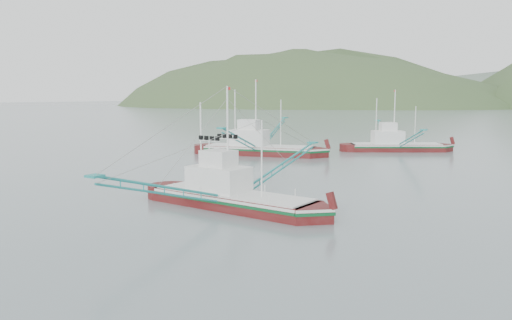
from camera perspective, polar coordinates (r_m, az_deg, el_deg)
The scene contains 5 objects.
ground at distance 38.81m, azimuth -4.72°, elevation -5.66°, with size 1200.00×1200.00×0.00m, color slate.
main_boat at distance 39.17m, azimuth -2.96°, elevation -3.34°, with size 14.13×25.19×10.20m.
bg_boat_far at distance 81.82m, azimuth 15.71°, elevation 2.51°, with size 17.48×23.52×10.40m.
bg_boat_left at distance 73.70m, azimuth 0.26°, elevation 2.28°, with size 16.88×29.04×11.96m.
headland_left at distance 439.83m, azimuth 4.60°, elevation 6.21°, with size 448.00×308.00×210.00m, color #385029.
Camera 1 is at (22.67, -30.26, 8.74)m, focal length 35.00 mm.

